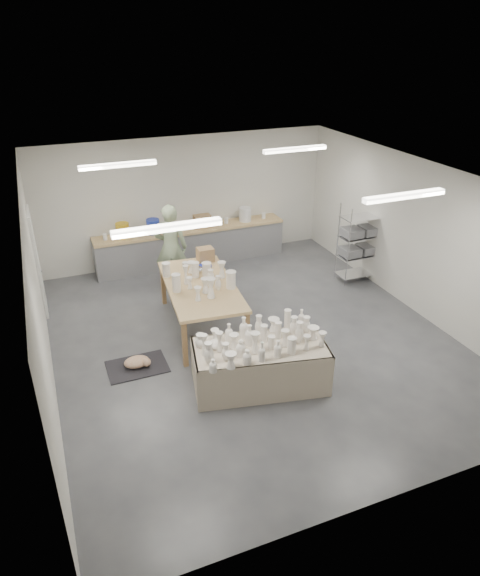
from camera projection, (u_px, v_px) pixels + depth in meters
name	position (u px, v px, depth m)	size (l,w,h in m)	color
room	(244.00, 234.00, 8.66)	(8.00, 8.02, 3.00)	#424449
back_counter	(191.00, 244.00, 12.38)	(4.60, 0.60, 1.24)	#AA8152
wire_shelf	(359.00, 242.00, 11.37)	(0.88, 0.48, 1.80)	silver
drying_table	(259.00, 363.00, 8.12)	(2.26, 1.41, 1.11)	olive
work_table	(201.00, 282.00, 9.56)	(1.46, 2.56, 1.30)	#AA8152
rug	(137.00, 367.00, 8.73)	(1.00, 0.70, 0.02)	black
cat	(138.00, 362.00, 8.68)	(0.48, 0.38, 0.18)	white
potter	(171.00, 248.00, 10.96)	(0.70, 0.46, 1.92)	#94A983
red_stool	(170.00, 270.00, 11.48)	(0.45, 0.45, 0.35)	#A4171D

